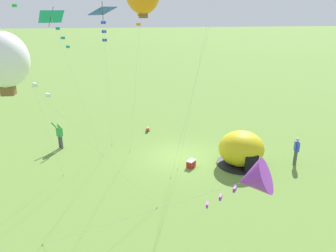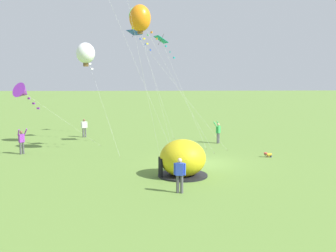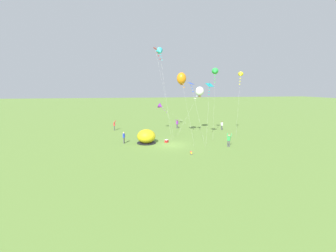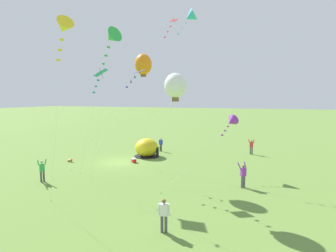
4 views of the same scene
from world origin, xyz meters
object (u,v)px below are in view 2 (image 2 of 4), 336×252
person_far_back (218,132)px  kite_purple (23,92)px  popup_tent (183,159)px  person_arms_raised (22,141)px  kite_orange (140,18)px  kite_blue (138,37)px  kite_teal (163,42)px  kite_green (136,15)px  kite_white (86,53)px  person_with_toddler (84,127)px  person_near_tent (180,173)px  kite_yellow (137,28)px  toddler_crawling (268,155)px  cooler_box (180,161)px

person_far_back → kite_purple: 16.19m
popup_tent → person_arms_raised: 13.19m
kite_orange → kite_blue: bearing=6.5°
kite_teal → kite_blue: kite_blue is taller
kite_purple → kite_blue: 9.05m
kite_green → kite_white: 5.27m
popup_tent → kite_green: (11.48, 2.80, 9.67)m
person_with_toddler → kite_orange: (-9.41, -5.47, 8.61)m
person_near_tent → kite_purple: 12.13m
person_with_toddler → kite_yellow: size_ratio=0.16×
person_far_back → kite_white: kite_white is taller
toddler_crawling → kite_green: 15.41m
popup_tent → kite_purple: 11.01m
popup_tent → kite_blue: bearing=19.2°
person_far_back → kite_purple: kite_purple is taller
kite_orange → kite_white: size_ratio=1.26×
person_far_back → kite_blue: size_ratio=0.21×
person_with_toddler → kite_white: kite_white is taller
kite_teal → toddler_crawling: bearing=-123.6°
toddler_crawling → kite_blue: bearing=75.0°
kite_yellow → person_far_back: bearing=-124.9°
toddler_crawling → kite_teal: size_ratio=0.06×
kite_purple → kite_white: kite_white is taller
kite_purple → person_with_toddler: bearing=-9.1°
popup_tent → person_with_toddler: size_ratio=1.63×
cooler_box → kite_purple: kite_purple is taller
kite_purple → kite_blue: (3.96, -7.16, 3.88)m
toddler_crawling → kite_blue: (2.44, 9.10, 8.33)m
person_with_toddler → kite_blue: size_ratio=0.19×
cooler_box → kite_green: kite_green is taller
toddler_crawling → person_with_toddler: 17.64m
kite_teal → kite_blue: 3.02m
kite_orange → kite_purple: 9.15m
cooler_box → person_near_tent: (-6.30, 0.53, 0.74)m
person_with_toddler → kite_purple: size_ratio=0.23×
kite_blue → kite_white: size_ratio=1.10×
toddler_crawling → kite_white: 16.07m
person_near_tent → kite_yellow: 21.48m
popup_tent → person_with_toddler: bearing=27.4°
person_with_toddler → person_arms_raised: (-8.17, 3.23, 0.03)m
person_far_back → kite_yellow: (4.81, 6.88, 9.20)m
person_far_back → kite_orange: size_ratio=0.18×
kite_purple → kite_yellow: 15.27m
popup_tent → kite_orange: bearing=22.5°
popup_tent → kite_green: kite_green is taller
kite_yellow → kite_blue: size_ratio=1.17×
toddler_crawling → kite_yellow: 17.49m
person_arms_raised → kite_blue: kite_blue is taller
person_near_tent → kite_white: (13.56, 6.40, 6.53)m
person_arms_raised → toddler_crawling: bearing=-96.5°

